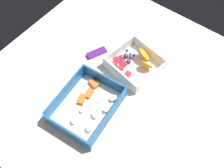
{
  "coord_description": "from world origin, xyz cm",
  "views": [
    {
      "loc": [
        -37.0,
        -26.99,
        76.3
      ],
      "look_at": [
        -1.54,
        0.04,
        4.0
      ],
      "focal_mm": 43.33,
      "sensor_mm": 36.0,
      "label": 1
    }
  ],
  "objects": [
    {
      "name": "paper_cup_liner",
      "position": [
        19.58,
        4.36,
        2.75
      ],
      "size": [
        4.01,
        4.01,
        1.5
      ],
      "primitive_type": "cylinder",
      "color": "white",
      "rests_on": "table_surface"
    },
    {
      "name": "candy_bar",
      "position": [
        5.97,
        12.47,
        2.6
      ],
      "size": [
        7.37,
        5.07,
        1.2
      ],
      "primitive_type": "cube",
      "rotation": [
        0.0,
        0.0,
        -0.42
      ],
      "color": "#51197A",
      "rests_on": "table_surface"
    },
    {
      "name": "table_surface",
      "position": [
        0.0,
        0.0,
        1.0
      ],
      "size": [
        80.0,
        80.0,
        2.0
      ],
      "primitive_type": "cube",
      "color": "beige",
      "rests_on": "ground"
    },
    {
      "name": "pasta_container",
      "position": [
        -12.07,
        1.33,
        3.65
      ],
      "size": [
        22.22,
        18.22,
        5.48
      ],
      "rotation": [
        0.0,
        0.0,
        0.09
      ],
      "color": "white",
      "rests_on": "table_surface"
    },
    {
      "name": "fruit_bowl",
      "position": [
        9.22,
        -1.07,
        3.73
      ],
      "size": [
        17.04,
        17.8,
        5.58
      ],
      "rotation": [
        0.0,
        0.0,
        -0.17
      ],
      "color": "white",
      "rests_on": "table_surface"
    }
  ]
}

